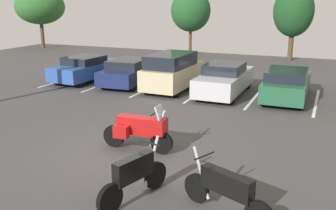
{
  "coord_description": "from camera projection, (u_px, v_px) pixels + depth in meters",
  "views": [
    {
      "loc": [
        5.26,
        -9.37,
        4.37
      ],
      "look_at": [
        0.11,
        2.76,
        0.74
      ],
      "focal_mm": 41.13,
      "sensor_mm": 36.0,
      "label": 1
    }
  ],
  "objects": [
    {
      "name": "ground",
      "position": [
        129.0,
        153.0,
        11.47
      ],
      "size": [
        44.0,
        44.0,
        0.1
      ],
      "primitive_type": "cube",
      "color": "#423F3F"
    },
    {
      "name": "motorcycle_touring",
      "position": [
        140.0,
        129.0,
        11.35
      ],
      "size": [
        2.25,
        0.91,
        1.46
      ],
      "color": "black",
      "rests_on": "ground"
    },
    {
      "name": "motorcycle_second",
      "position": [
        226.0,
        190.0,
        7.92
      ],
      "size": [
        2.14,
        1.05,
        1.3
      ],
      "color": "black",
      "rests_on": "ground"
    },
    {
      "name": "motorcycle_third",
      "position": [
        134.0,
        176.0,
        8.55
      ],
      "size": [
        0.8,
        2.06,
        1.31
      ],
      "color": "black",
      "rests_on": "ground"
    },
    {
      "name": "parking_stripes",
      "position": [
        176.0,
        89.0,
        19.43
      ],
      "size": [
        13.4,
        5.03,
        0.01
      ],
      "color": "silver",
      "rests_on": "ground"
    },
    {
      "name": "car_blue",
      "position": [
        87.0,
        68.0,
        21.31
      ],
      "size": [
        2.14,
        4.66,
        1.37
      ],
      "color": "#2D519E",
      "rests_on": "ground"
    },
    {
      "name": "car_navy",
      "position": [
        130.0,
        72.0,
        20.31
      ],
      "size": [
        2.13,
        4.43,
        1.35
      ],
      "color": "navy",
      "rests_on": "ground"
    },
    {
      "name": "car_champagne",
      "position": [
        173.0,
        71.0,
        19.07
      ],
      "size": [
        1.9,
        4.32,
        1.83
      ],
      "color": "#C1B289",
      "rests_on": "ground"
    },
    {
      "name": "car_silver",
      "position": [
        225.0,
        79.0,
        18.17
      ],
      "size": [
        1.83,
        4.72,
        1.49
      ],
      "color": "#B7B7BC",
      "rests_on": "ground"
    },
    {
      "name": "car_green",
      "position": [
        287.0,
        84.0,
        17.19
      ],
      "size": [
        1.82,
        4.4,
        1.42
      ],
      "color": "#235638",
      "rests_on": "ground"
    },
    {
      "name": "tree_far_right",
      "position": [
        294.0,
        12.0,
        27.63
      ],
      "size": [
        2.86,
        2.86,
        5.36
      ],
      "color": "#4C3823",
      "rests_on": "ground"
    },
    {
      "name": "tree_rear",
      "position": [
        40.0,
        7.0,
        34.87
      ],
      "size": [
        4.44,
        4.44,
        5.28
      ],
      "color": "#4C3823",
      "rests_on": "ground"
    },
    {
      "name": "tree_right",
      "position": [
        191.0,
        11.0,
        30.7
      ],
      "size": [
        3.17,
        3.17,
        5.13
      ],
      "color": "#4C3823",
      "rests_on": "ground"
    }
  ]
}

